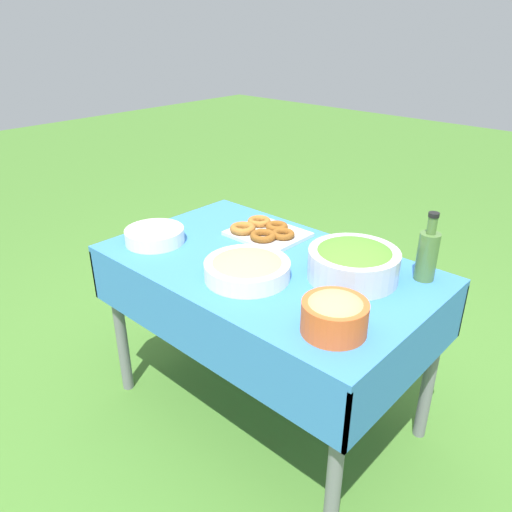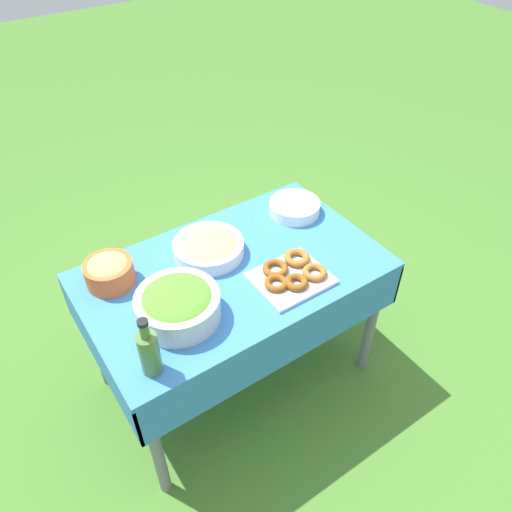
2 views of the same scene
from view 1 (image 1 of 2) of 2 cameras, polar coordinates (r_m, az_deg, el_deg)
ground_plane at (r=2.36m, az=1.03°, el=-17.03°), size 14.00×14.00×0.00m
picnic_table at (r=1.99m, az=1.18°, el=-3.43°), size 1.28×0.78×0.74m
salad_bowl at (r=1.82m, az=11.08°, el=-0.59°), size 0.33×0.33×0.13m
pasta_bowl at (r=1.80m, az=-1.01°, el=-1.36°), size 0.31×0.31×0.08m
donut_platter at (r=2.16m, az=1.05°, el=2.84°), size 0.31×0.27×0.05m
plate_stack at (r=2.13m, az=-11.50°, el=2.30°), size 0.25×0.25×0.06m
olive_oil_bottle at (r=1.87m, az=19.00°, el=0.24°), size 0.07×0.07×0.26m
bread_bowl at (r=1.51m, az=8.98°, el=-6.53°), size 0.20×0.20×0.12m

